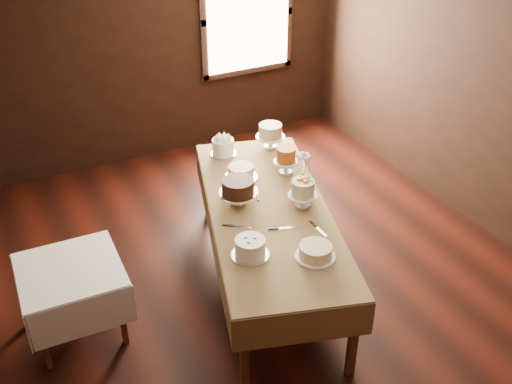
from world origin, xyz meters
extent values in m
cube|color=black|center=(0.00, 0.00, 0.00)|extent=(5.00, 6.00, 0.01)
cube|color=black|center=(0.00, 3.00, 1.40)|extent=(5.00, 0.02, 2.80)
cube|color=black|center=(2.50, 0.00, 1.40)|extent=(0.02, 6.00, 2.80)
cube|color=#FFEABF|center=(1.30, 2.94, 1.60)|extent=(1.10, 0.05, 1.30)
cube|color=#482918|center=(-0.66, -0.90, 0.36)|extent=(0.08, 0.08, 0.73)
cube|color=#482918|center=(0.05, 1.40, 0.36)|extent=(0.08, 0.08, 0.73)
cube|color=#482918|center=(0.13, -1.14, 0.36)|extent=(0.08, 0.08, 0.73)
cube|color=#482918|center=(0.83, 1.16, 0.36)|extent=(0.08, 0.08, 0.73)
cube|color=#482918|center=(0.09, 0.13, 0.77)|extent=(1.65, 2.69, 0.04)
cube|color=#A07D4E|center=(0.09, 0.13, 0.79)|extent=(1.72, 2.77, 0.01)
cube|color=#482918|center=(-1.93, -0.02, 0.30)|extent=(0.05, 0.05, 0.60)
cube|color=#482918|center=(-1.91, 0.59, 0.30)|extent=(0.05, 0.05, 0.60)
cube|color=#482918|center=(-1.32, -0.04, 0.30)|extent=(0.05, 0.05, 0.60)
cube|color=#482918|center=(-1.30, 0.57, 0.30)|extent=(0.05, 0.05, 0.60)
cube|color=#482918|center=(-1.61, 0.28, 0.62)|extent=(0.73, 0.73, 0.04)
cube|color=white|center=(-1.61, 0.28, 0.65)|extent=(0.81, 0.81, 0.01)
cylinder|color=silver|center=(0.15, 1.21, 0.81)|extent=(0.26, 0.26, 0.01)
cylinder|color=white|center=(0.15, 1.21, 0.89)|extent=(0.25, 0.25, 0.15)
cylinder|color=white|center=(0.64, 1.13, 0.87)|extent=(0.30, 0.30, 0.13)
cylinder|color=beige|center=(0.64, 1.13, 1.00)|extent=(0.33, 0.33, 0.13)
cylinder|color=silver|center=(0.10, 0.70, 0.81)|extent=(0.31, 0.31, 0.01)
cylinder|color=white|center=(0.10, 0.70, 0.86)|extent=(0.34, 0.34, 0.10)
cylinder|color=white|center=(0.52, 0.60, 0.87)|extent=(0.24, 0.24, 0.13)
cylinder|color=#B45619|center=(0.52, 0.60, 1.00)|extent=(0.25, 0.25, 0.14)
cylinder|color=silver|center=(-0.11, 0.32, 0.86)|extent=(0.34, 0.34, 0.13)
cylinder|color=black|center=(-0.11, 0.32, 0.98)|extent=(0.39, 0.39, 0.12)
cylinder|color=white|center=(0.36, 0.03, 0.86)|extent=(0.26, 0.26, 0.12)
cylinder|color=beige|center=(0.36, 0.03, 0.99)|extent=(0.21, 0.21, 0.14)
cylinder|color=silver|center=(-0.35, -0.39, 0.81)|extent=(0.30, 0.30, 0.01)
cylinder|color=white|center=(-0.35, -0.39, 0.88)|extent=(0.28, 0.28, 0.14)
cylinder|color=white|center=(0.08, -0.64, 0.81)|extent=(0.31, 0.31, 0.01)
cylinder|color=beige|center=(0.08, -0.64, 0.86)|extent=(0.33, 0.33, 0.10)
cube|color=silver|center=(0.08, -0.20, 0.80)|extent=(0.24, 0.10, 0.01)
cube|color=silver|center=(0.30, -0.38, 0.80)|extent=(0.03, 0.24, 0.01)
cube|color=silver|center=(0.12, 0.43, 0.80)|extent=(0.11, 0.23, 0.01)
cube|color=silver|center=(0.48, 0.36, 0.80)|extent=(0.18, 0.20, 0.01)
cube|color=silver|center=(-0.24, -0.02, 0.80)|extent=(0.21, 0.17, 0.01)
imported|color=#2D2823|center=(0.53, 0.29, 0.87)|extent=(0.18, 0.18, 0.14)
camera|label=1|loc=(-1.99, -3.66, 3.64)|focal=42.07mm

